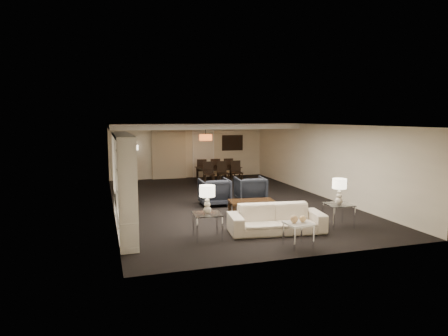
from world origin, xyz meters
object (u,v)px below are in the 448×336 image
coffee_table (252,209)px  floor_lamp (136,163)px  armchair_left (214,192)px  side_table_right (338,215)px  armchair_right (250,190)px  chair_nr (237,172)px  chair_nl (209,174)px  pendant_light (206,137)px  vase_blue (126,192)px  chair_fl (201,170)px  marble_table (298,234)px  table_lamp_right (339,191)px  side_table_left (207,226)px  sofa (276,219)px  chair_fm (214,169)px  dining_table (219,174)px  floor_speaker (126,199)px  table_lamp_left (207,200)px  television (124,183)px  chair_fr (227,169)px  chair_nm (223,173)px  vase_amber (124,166)px

coffee_table → floor_lamp: size_ratio=0.80×
armchair_left → side_table_right: bearing=127.1°
armchair_right → chair_nr: (0.82, 3.68, 0.05)m
chair_nl → chair_nr: size_ratio=1.00×
pendant_light → armchair_right: 4.25m
pendant_light → vase_blue: size_ratio=3.17×
vase_blue → chair_fl: 8.92m
armchair_left → marble_table: 4.44m
vase_blue → pendant_light: bearing=63.0°
floor_lamp → chair_nl: bearing=-35.3°
side_table_right → table_lamp_right: (0.00, -0.00, 0.61)m
side_table_left → chair_fl: bearing=77.0°
chair_nl → armchair_right: bearing=-77.9°
vase_blue → sofa: bearing=-2.9°
chair_nl → chair_fm: same height
marble_table → dining_table: dining_table is taller
coffee_table → floor_speaker: floor_speaker is taller
chair_fl → armchair_left: bearing=87.6°
coffee_table → vase_blue: 3.85m
table_lamp_right → floor_speaker: (-5.04, 2.23, -0.32)m
armchair_right → table_lamp_left: bearing=60.4°
television → table_lamp_left: bearing=-134.1°
pendant_light → coffee_table: size_ratio=0.42×
armchair_right → marble_table: 4.44m
table_lamp_right → chair_fr: table_lamp_right is taller
chair_fl → chair_fr: same height
armchair_left → chair_fm: size_ratio=0.98×
sofa → armchair_left: armchair_left is taller
marble_table → floor_lamp: size_ratio=0.33×
vase_blue → floor_lamp: bearing=83.9°
floor_lamp → marble_table: bearing=-75.9°
television → pendant_light: bearing=-32.7°
chair_nm → side_table_right: bearing=-85.0°
chair_nl → chair_fm: size_ratio=1.00×
chair_nr → chair_fl: bearing=132.6°
chair_fl → chair_nm: bearing=121.7°
armchair_left → chair_nl: (0.82, 3.68, 0.05)m
chair_nr → coffee_table: bearing=-104.8°
armchair_right → chair_fl: chair_fl is taller
armchair_left → vase_amber: (-2.85, -2.77, 1.23)m
table_lamp_left → chair_nl: 7.25m
dining_table → chair_nm: size_ratio=1.92×
armchair_left → chair_fr: 5.38m
table_lamp_left → chair_nr: size_ratio=0.68×
floor_speaker → table_lamp_right: bearing=-38.3°
coffee_table → dining_table: size_ratio=0.69×
marble_table → chair_nl: size_ratio=0.55×
side_table_right → vase_blue: bearing=178.0°
floor_lamp → side_table_right: bearing=-64.7°
marble_table → vase_amber: (-3.45, 1.63, 1.39)m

